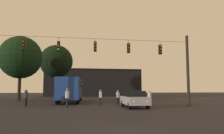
# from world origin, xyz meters

# --- Properties ---
(ground_plane) EXTENTS (168.00, 168.00, 0.00)m
(ground_plane) POSITION_xyz_m (0.00, 24.50, 0.00)
(ground_plane) COLOR black
(ground_plane) RESTS_ON ground
(overhead_signal_span) EXTENTS (19.44, 0.44, 7.13)m
(overhead_signal_span) POSITION_xyz_m (0.05, 12.48, 4.23)
(overhead_signal_span) COLOR black
(overhead_signal_span) RESTS_ON ground
(city_bus) EXTENTS (3.24, 11.14, 3.00)m
(city_bus) POSITION_xyz_m (-2.17, 21.12, 1.87)
(city_bus) COLOR navy
(city_bus) RESTS_ON ground
(car_near_right) EXTENTS (1.86, 4.36, 1.52)m
(car_near_right) POSITION_xyz_m (3.69, 11.50, 0.80)
(car_near_right) COLOR #99999E
(car_near_right) RESTS_ON ground
(pedestrian_crossing_left) EXTENTS (0.35, 0.42, 1.58)m
(pedestrian_crossing_left) POSITION_xyz_m (-6.60, 16.19, 0.89)
(pedestrian_crossing_left) COLOR black
(pedestrian_crossing_left) RESTS_ON ground
(pedestrian_crossing_center) EXTENTS (0.35, 0.42, 1.55)m
(pedestrian_crossing_center) POSITION_xyz_m (2.90, 15.24, 0.87)
(pedestrian_crossing_center) COLOR black
(pedestrian_crossing_center) RESTS_ON ground
(pedestrian_crossing_right) EXTENTS (0.36, 0.42, 1.51)m
(pedestrian_crossing_right) POSITION_xyz_m (6.88, 16.48, 0.84)
(pedestrian_crossing_right) COLOR black
(pedestrian_crossing_right) RESTS_ON ground
(pedestrian_near_bus) EXTENTS (0.34, 0.42, 1.74)m
(pedestrian_near_bus) POSITION_xyz_m (-2.33, 12.36, 0.99)
(pedestrian_near_bus) COLOR black
(pedestrian_near_bus) RESTS_ON ground
(pedestrian_trailing) EXTENTS (0.35, 0.42, 1.66)m
(pedestrian_trailing) POSITION_xyz_m (-6.29, 14.17, 0.94)
(pedestrian_trailing) COLOR black
(pedestrian_trailing) RESTS_ON ground
(pedestrian_far_side) EXTENTS (0.24, 0.36, 1.62)m
(pedestrian_far_side) POSITION_xyz_m (0.95, 14.63, 0.91)
(pedestrian_far_side) COLOR black
(pedestrian_far_side) RESTS_ON ground
(corner_building) EXTENTS (23.30, 11.94, 6.64)m
(corner_building) POSITION_xyz_m (2.88, 50.46, 3.32)
(corner_building) COLOR black
(corner_building) RESTS_ON ground
(tree_left_silhouette) EXTENTS (6.14, 6.14, 9.95)m
(tree_left_silhouette) POSITION_xyz_m (-5.16, 34.19, 6.86)
(tree_left_silhouette) COLOR black
(tree_left_silhouette) RESTS_ON ground
(tree_behind_building) EXTENTS (6.36, 6.36, 9.60)m
(tree_behind_building) POSITION_xyz_m (-9.72, 26.39, 6.40)
(tree_behind_building) COLOR black
(tree_behind_building) RESTS_ON ground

